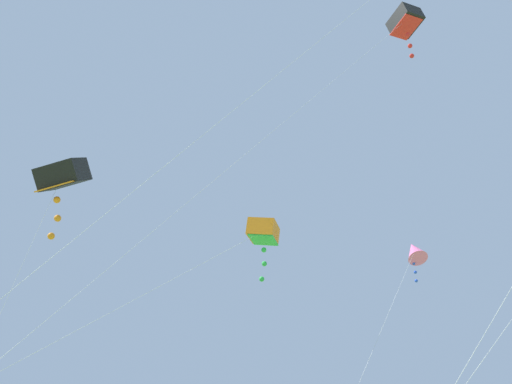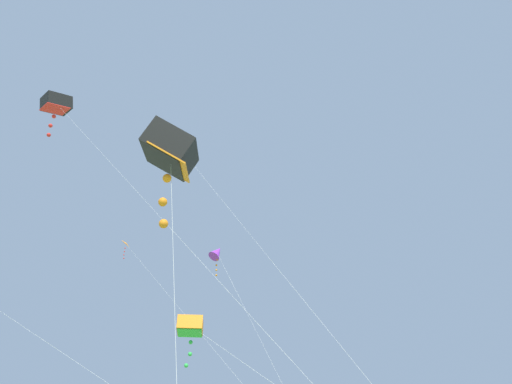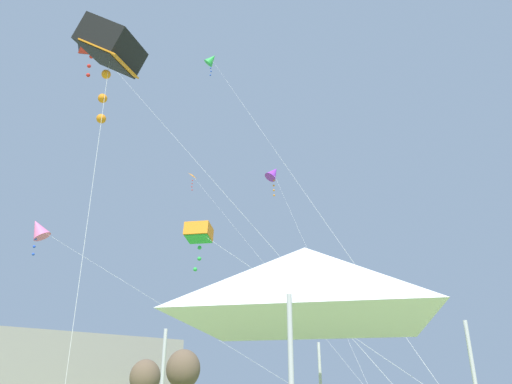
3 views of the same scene
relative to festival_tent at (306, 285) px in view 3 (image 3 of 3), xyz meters
The scene contains 11 objects.
distant_building 65.60m from the festival_tent, 81.84° to the left, with size 37.26×9.87×10.36m, color gray.
tree_far_right 50.07m from the festival_tent, 69.80° to the left, with size 3.17×3.17×6.40m.
tree_far_left 57.14m from the festival_tent, 65.12° to the left, with size 4.06×4.06×8.20m.
festival_tent is the anchor object (origin of this frame).
kite_purple_diamond_0 30.08m from the festival_tent, 54.36° to the left, with size 5.67×14.36×18.33m.
kite_green_diamond_1 33.15m from the festival_tent, 65.22° to the left, with size 6.05×22.49×26.57m.
kite_orange_delta_2 36.42m from the festival_tent, 66.10° to the left, with size 2.70×23.42×20.49m.
kite_black_box_3 29.88m from the festival_tent, 86.10° to the left, with size 4.83×21.80×23.99m.
kite_orange_box_4 12.70m from the festival_tent, 69.66° to the left, with size 2.90×12.19×8.23m.
kite_black_box_5 9.85m from the festival_tent, 102.58° to the left, with size 2.12×3.52×11.64m.
kite_pink_diamond_6 23.14m from the festival_tent, 89.25° to the left, with size 10.97×15.83×11.16m.
Camera 3 is at (-9.78, -2.94, 1.76)m, focal length 35.00 mm.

